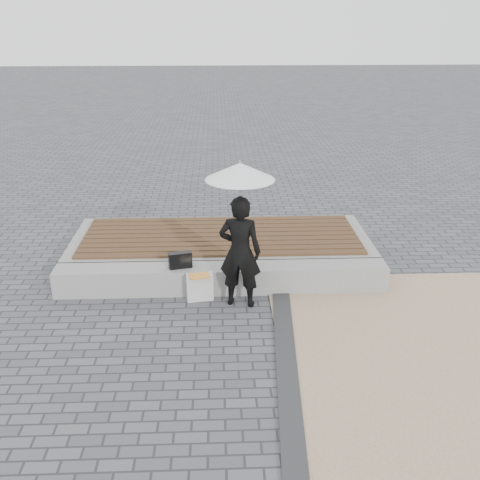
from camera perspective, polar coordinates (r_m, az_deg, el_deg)
name	(u,v)px	position (r m, az deg, el deg)	size (l,w,h in m)	color
ground	(223,347)	(7.39, -1.67, -10.59)	(80.00, 80.00, 0.00)	#505055
edging_band	(287,367)	(7.01, 4.68, -12.50)	(0.25, 5.20, 0.04)	#2D2D2F
seating_ledge	(222,278)	(8.69, -1.83, -3.80)	(5.00, 0.45, 0.40)	gray
timber_platform	(221,247)	(9.79, -1.91, -0.75)	(5.00, 2.00, 0.40)	gray
timber_decking	(221,236)	(9.70, -1.92, 0.45)	(4.60, 1.80, 0.04)	brown
woman	(240,252)	(8.02, 0.00, -1.18)	(0.60, 0.39, 1.64)	black
parasol	(240,171)	(7.64, 0.00, 6.86)	(0.94, 0.94, 1.20)	#A4A3A8
handbag	(180,260)	(8.55, -5.98, -2.00)	(0.34, 0.12, 0.24)	black
canvas_tote	(200,287)	(8.43, -4.02, -4.70)	(0.38, 0.16, 0.40)	silver
magazine	(199,276)	(8.29, -4.07, -3.58)	(0.29, 0.21, 0.01)	red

